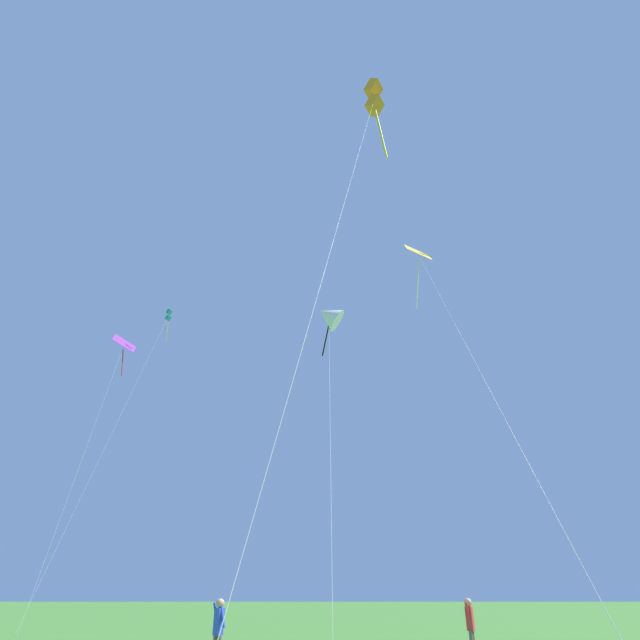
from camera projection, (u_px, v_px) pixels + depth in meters
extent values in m
cube|color=yellow|center=(418.00, 252.00, 23.37)|extent=(1.22, 1.09, 1.16)
cylinder|color=#3F382D|center=(418.00, 252.00, 23.37)|extent=(1.14, 0.10, 0.59)
cylinder|color=silver|center=(417.00, 284.00, 22.75)|extent=(0.35, 0.36, 2.25)
cylinder|color=silver|center=(475.00, 363.00, 15.00)|extent=(0.32, 10.86, 15.12)
cube|color=teal|center=(169.00, 312.00, 43.39)|extent=(0.50, 0.49, 0.44)
cube|color=teal|center=(168.00, 318.00, 43.12)|extent=(0.50, 0.49, 0.44)
cylinder|color=#3F382D|center=(169.00, 315.00, 43.25)|extent=(0.03, 0.03, 0.84)
cylinder|color=yellow|center=(167.00, 330.00, 42.82)|extent=(0.05, 0.42, 1.81)
cylinder|color=silver|center=(110.00, 436.00, 34.78)|extent=(2.75, 7.49, 22.09)
cone|color=white|center=(329.00, 316.00, 28.26)|extent=(1.69, 1.38, 1.74)
cylinder|color=black|center=(326.00, 340.00, 27.61)|extent=(0.43, 0.11, 1.78)
cylinder|color=silver|center=(330.00, 427.00, 20.26)|extent=(0.05, 10.14, 14.90)
cube|color=orange|center=(373.00, 89.00, 26.36)|extent=(1.05, 1.03, 0.87)
cube|color=orange|center=(375.00, 105.00, 25.83)|extent=(1.05, 1.03, 0.87)
cylinder|color=#3F382D|center=(374.00, 97.00, 26.10)|extent=(0.05, 0.05, 1.65)
cylinder|color=yellow|center=(380.00, 132.00, 24.89)|extent=(0.50, 0.26, 3.44)
cylinder|color=silver|center=(341.00, 214.00, 15.62)|extent=(4.00, 11.21, 23.45)
cube|color=purple|center=(124.00, 343.00, 37.68)|extent=(1.49, 1.73, 1.44)
cylinder|color=#3F382D|center=(124.00, 343.00, 37.68)|extent=(1.18, 0.29, 0.73)
cylinder|color=red|center=(122.00, 363.00, 37.08)|extent=(0.26, 0.30, 1.91)
cylinder|color=silver|center=(82.00, 460.00, 31.16)|extent=(0.17, 5.35, 17.62)
cube|color=blue|center=(219.00, 622.00, 13.22)|extent=(0.27, 0.27, 0.60)
cylinder|color=blue|center=(216.00, 615.00, 13.36)|extent=(0.26, 0.23, 0.56)
cylinder|color=blue|center=(222.00, 615.00, 13.22)|extent=(0.26, 0.23, 0.56)
sphere|color=tan|center=(220.00, 603.00, 13.41)|extent=(0.22, 0.22, 0.22)
cube|color=red|center=(470.00, 619.00, 15.01)|extent=(0.26, 0.26, 0.60)
cylinder|color=red|center=(468.00, 613.00, 14.98)|extent=(0.20, 0.27, 0.56)
cylinder|color=red|center=(470.00, 612.00, 15.17)|extent=(0.20, 0.27, 0.56)
sphere|color=tan|center=(468.00, 602.00, 15.20)|extent=(0.22, 0.22, 0.22)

